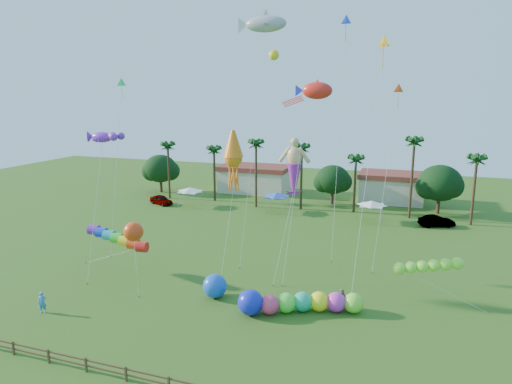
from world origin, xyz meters
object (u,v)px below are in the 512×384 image
(car_b, at_px, (437,221))
(spectator_a, at_px, (42,302))
(spectator_b, at_px, (342,299))
(blue_ball, at_px, (215,286))
(car_a, at_px, (161,200))
(caterpillar_inflatable, at_px, (296,303))

(car_b, distance_m, spectator_a, 48.46)
(spectator_b, bearing_deg, spectator_a, -112.81)
(spectator_a, xyz_separation_m, blue_ball, (12.08, 7.23, 0.17))
(car_a, distance_m, spectator_a, 37.49)
(car_b, xyz_separation_m, spectator_a, (-31.34, -36.96, 0.13))
(caterpillar_inflatable, bearing_deg, blue_ball, 153.85)
(caterpillar_inflatable, bearing_deg, car_a, 113.10)
(car_b, relative_size, spectator_a, 2.60)
(caterpillar_inflatable, distance_m, blue_ball, 7.41)
(blue_ball, bearing_deg, car_a, 127.81)
(car_b, bearing_deg, spectator_a, 118.19)
(car_a, relative_size, car_b, 0.95)
(spectator_b, relative_size, caterpillar_inflatable, 0.17)
(spectator_a, xyz_separation_m, spectator_b, (22.91, 8.80, -0.06))
(car_b, xyz_separation_m, blue_ball, (-19.25, -29.73, 0.30))
(car_b, height_order, blue_ball, blue_ball)
(car_a, relative_size, spectator_b, 2.66)
(car_a, relative_size, blue_ball, 2.08)
(car_a, xyz_separation_m, spectator_a, (10.28, -36.05, 0.14))
(car_b, relative_size, caterpillar_inflatable, 0.46)
(car_a, distance_m, caterpillar_inflatable, 41.77)
(car_a, bearing_deg, caterpillar_inflatable, -111.53)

